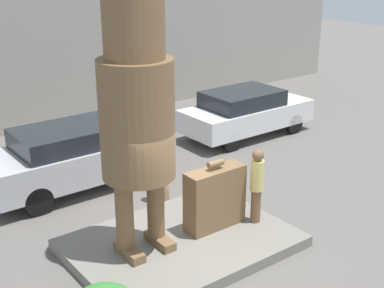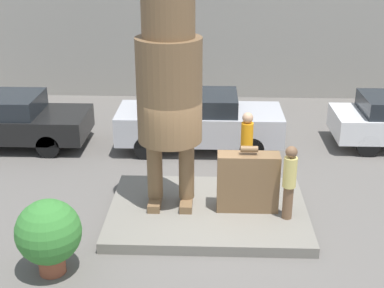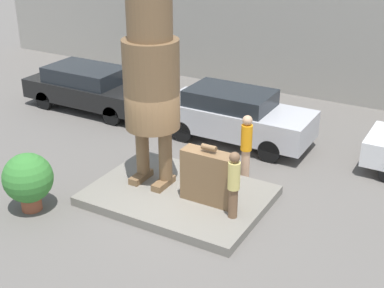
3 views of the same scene
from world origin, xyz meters
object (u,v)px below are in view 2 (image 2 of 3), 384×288
(parked_car_black, at_px, (1,119))
(worker_hivis, at_px, (247,143))
(tourist, at_px, (289,180))
(giant_suitcase, at_px, (248,182))
(parked_car_silver, at_px, (198,120))
(planter_pot, at_px, (49,233))
(statue_figure, at_px, (169,75))

(parked_car_black, height_order, worker_hivis, worker_hivis)
(tourist, distance_m, parked_car_black, 8.43)
(worker_hivis, bearing_deg, giant_suitcase, -92.53)
(parked_car_silver, bearing_deg, planter_pot, -112.59)
(giant_suitcase, relative_size, planter_pot, 1.01)
(tourist, bearing_deg, worker_hivis, 107.60)
(parked_car_silver, bearing_deg, statue_figure, -97.48)
(giant_suitcase, distance_m, worker_hivis, 1.88)
(statue_figure, xyz_separation_m, worker_hivis, (1.68, 1.69, -2.08))
(parked_car_black, distance_m, parked_car_silver, 5.42)
(statue_figure, xyz_separation_m, planter_pot, (-1.94, -2.22, -2.22))
(statue_figure, relative_size, parked_car_black, 1.03)
(planter_pot, bearing_deg, worker_hivis, 47.20)
(planter_pot, bearing_deg, giant_suitcase, 29.92)
(tourist, distance_m, worker_hivis, 2.33)
(parked_car_black, bearing_deg, giant_suitcase, -30.19)
(giant_suitcase, relative_size, parked_car_black, 0.30)
(parked_car_black, relative_size, parked_car_silver, 1.05)
(statue_figure, xyz_separation_m, parked_car_silver, (0.47, 3.58, -2.18))
(giant_suitcase, bearing_deg, planter_pot, -150.08)
(parked_car_silver, bearing_deg, giant_suitcase, -73.38)
(statue_figure, height_order, parked_car_silver, statue_figure)
(planter_pot, bearing_deg, parked_car_silver, 67.41)
(statue_figure, bearing_deg, giant_suitcase, -6.56)
(tourist, distance_m, parked_car_silver, 4.54)
(worker_hivis, bearing_deg, parked_car_black, 163.72)
(parked_car_black, relative_size, planter_pot, 3.33)
(statue_figure, height_order, planter_pot, statue_figure)
(parked_car_black, xyz_separation_m, planter_pot, (3.01, -5.84, 0.02))
(statue_figure, height_order, worker_hivis, statue_figure)
(giant_suitcase, relative_size, worker_hivis, 0.83)
(giant_suitcase, distance_m, parked_car_black, 7.57)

